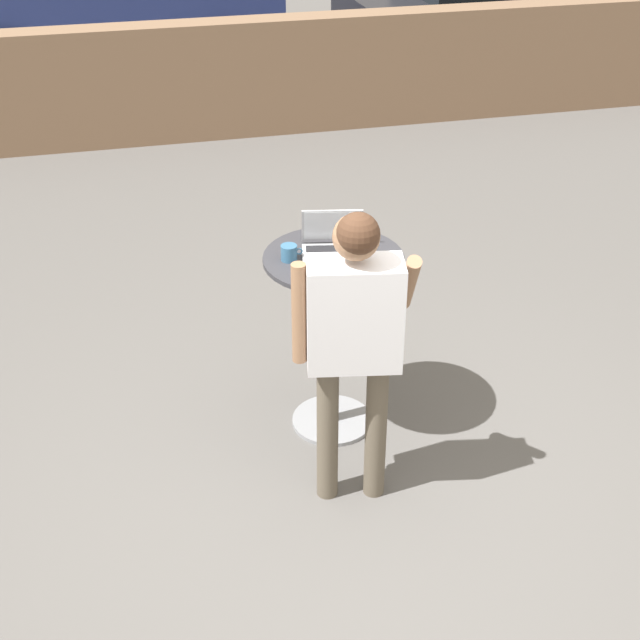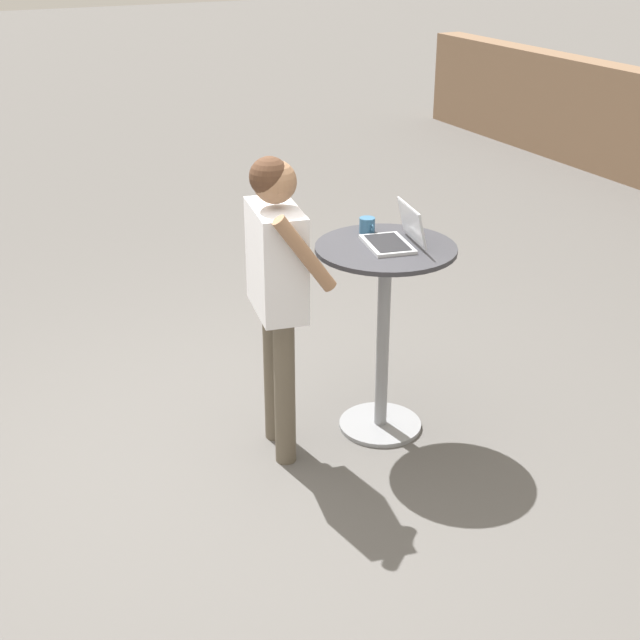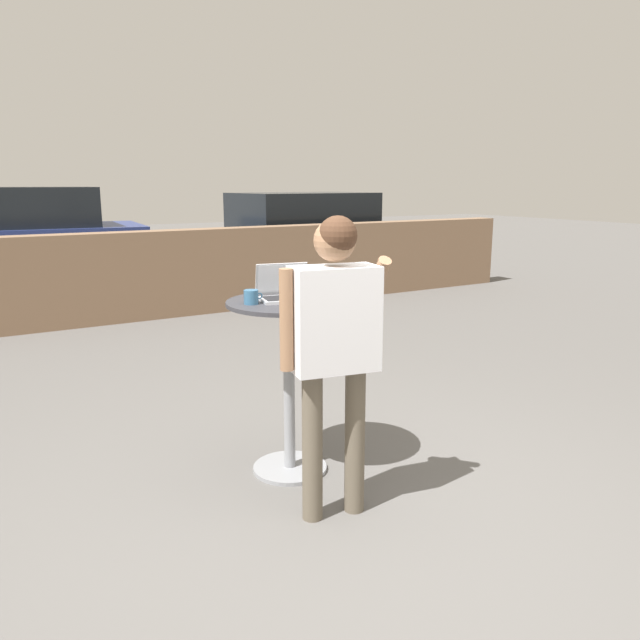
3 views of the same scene
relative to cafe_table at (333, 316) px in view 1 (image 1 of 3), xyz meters
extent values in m
plane|color=#5B5956|center=(-0.05, -0.83, -0.73)|extent=(50.00, 50.00, 0.00)
cube|color=#84664C|center=(-0.05, 4.99, -0.15)|extent=(13.61, 0.35, 1.16)
cylinder|color=gray|center=(0.00, 0.00, -0.72)|extent=(0.47, 0.47, 0.03)
cylinder|color=gray|center=(0.00, 0.00, -0.18)|extent=(0.07, 0.07, 1.04)
cylinder|color=#333338|center=(0.00, 0.00, 0.35)|extent=(0.74, 0.74, 0.02)
cube|color=#B7BABF|center=(0.00, 0.01, 0.37)|extent=(0.36, 0.27, 0.02)
cube|color=black|center=(0.00, 0.01, 0.38)|extent=(0.31, 0.22, 0.00)
cube|color=#B7BABF|center=(0.03, 0.14, 0.48)|extent=(0.33, 0.12, 0.19)
cube|color=white|center=(0.02, 0.13, 0.48)|extent=(0.30, 0.10, 0.17)
cylinder|color=#336084|center=(-0.23, 0.02, 0.40)|extent=(0.09, 0.09, 0.08)
torus|color=#336084|center=(-0.18, 0.02, 0.41)|extent=(0.04, 0.01, 0.04)
cylinder|color=brown|center=(-0.17, -0.58, -0.32)|extent=(0.11, 0.11, 0.83)
cylinder|color=brown|center=(0.07, -0.62, -0.32)|extent=(0.11, 0.11, 0.83)
cube|color=silver|center=(-0.05, -0.60, 0.37)|extent=(0.48, 0.30, 0.54)
sphere|color=#936B4C|center=(-0.05, -0.60, 0.77)|extent=(0.21, 0.21, 0.21)
sphere|color=#472D1E|center=(-0.06, -0.63, 0.80)|extent=(0.20, 0.20, 0.20)
cylinder|color=#936B4C|center=(-0.31, -0.55, 0.38)|extent=(0.07, 0.07, 0.52)
cylinder|color=#936B4C|center=(0.22, -0.57, 0.49)|extent=(0.12, 0.32, 0.40)
cube|color=navy|center=(-0.79, 8.03, -0.03)|extent=(4.25, 2.23, 0.77)
cylinder|color=black|center=(-2.14, 7.26, -0.38)|extent=(0.72, 0.28, 0.70)
cylinder|color=black|center=(-1.98, 9.03, -0.38)|extent=(0.72, 0.28, 0.70)
cylinder|color=black|center=(0.39, 7.03, -0.38)|extent=(0.72, 0.28, 0.70)
cylinder|color=black|center=(0.55, 8.80, -0.38)|extent=(0.72, 0.28, 0.70)
cube|color=black|center=(3.99, 6.51, -0.09)|extent=(4.36, 1.97, 0.71)
cylinder|color=black|center=(5.27, 7.41, -0.41)|extent=(0.65, 0.25, 0.64)
cylinder|color=black|center=(2.63, 7.27, -0.41)|extent=(0.65, 0.25, 0.64)
cylinder|color=black|center=(2.71, 5.61, -0.41)|extent=(0.65, 0.25, 0.64)
camera|label=1|loc=(-1.03, -4.00, 2.52)|focal=50.00mm
camera|label=2|loc=(3.75, -2.25, 1.95)|focal=50.00mm
camera|label=3|loc=(-1.73, -3.24, 1.05)|focal=35.00mm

